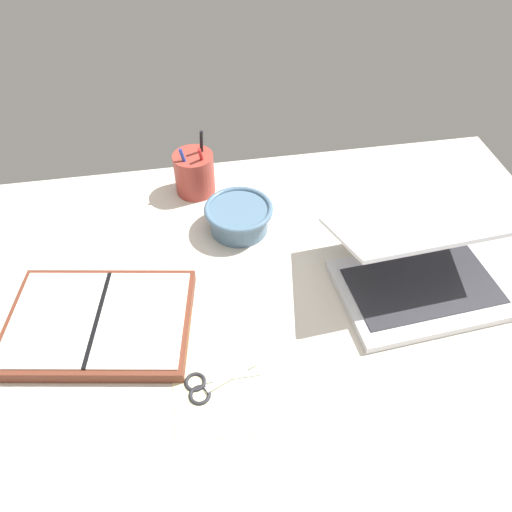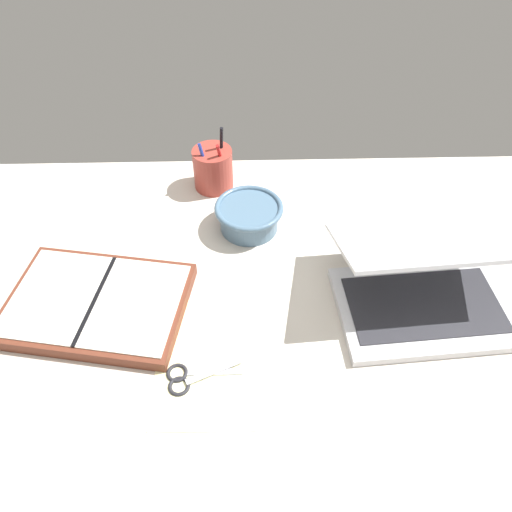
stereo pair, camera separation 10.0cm
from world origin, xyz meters
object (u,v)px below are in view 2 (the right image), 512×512
object	(u,v)px
bowl	(249,215)
scissors	(187,378)
pen_cup	(213,169)
laptop	(424,285)
planner	(97,304)

from	to	relation	value
bowl	scissors	size ratio (longest dim) A/B	1.14
pen_cup	laptop	bearing A→B (deg)	-42.23
pen_cup	planner	bearing A→B (deg)	-119.45
laptop	scissors	bearing A→B (deg)	-164.29
pen_cup	planner	world-z (taller)	pen_cup
bowl	planner	size ratio (longest dim) A/B	0.41
bowl	scissors	distance (cm)	41.12
bowl	pen_cup	distance (cm)	18.01
planner	pen_cup	bearing A→B (deg)	70.49
pen_cup	bowl	bearing A→B (deg)	-61.37
planner	bowl	bearing A→B (deg)	47.02
bowl	pen_cup	world-z (taller)	pen_cup
laptop	bowl	bearing A→B (deg)	141.77
bowl	planner	distance (cm)	38.27
planner	scissors	distance (cm)	24.94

